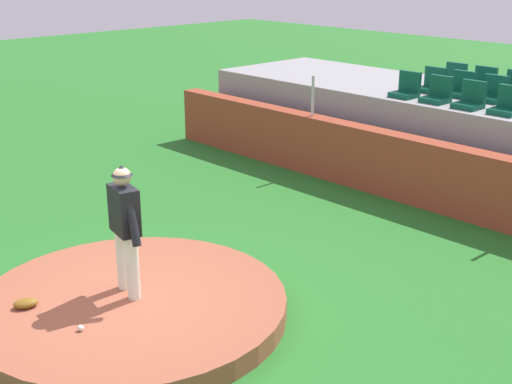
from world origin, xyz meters
TOP-DOWN VIEW (x-y plane):
  - ground_plane at (0.00, 0.00)m, footprint 60.00×60.00m
  - pitchers_mound at (0.00, 0.00)m, footprint 3.97×3.97m
  - pitcher at (-0.12, 0.06)m, footprint 0.77×0.34m
  - baseball at (0.29, -0.89)m, footprint 0.07×0.07m
  - fielding_glove at (-0.68, -1.09)m, footprint 0.29×0.35m
  - brick_barrier at (0.00, 6.26)m, footprint 13.33×0.40m
  - fence_post_left at (-2.60, 6.26)m, footprint 0.06×0.06m
  - bleacher_platform at (0.00, 8.40)m, footprint 12.51×3.14m
  - stadium_chair_0 at (-1.07, 7.34)m, footprint 0.48×0.44m
  - stadium_chair_1 at (-0.36, 7.36)m, footprint 0.48×0.44m
  - stadium_chair_2 at (0.35, 7.33)m, footprint 0.48×0.44m
  - stadium_chair_3 at (1.06, 7.36)m, footprint 0.48×0.44m
  - stadium_chair_4 at (-1.03, 8.19)m, footprint 0.48×0.44m
  - stadium_chair_5 at (-0.36, 8.19)m, footprint 0.48×0.44m
  - stadium_chair_6 at (0.33, 8.19)m, footprint 0.48×0.44m
  - stadium_chair_8 at (-1.05, 9.03)m, footprint 0.48×0.44m
  - stadium_chair_9 at (-0.35, 9.02)m, footprint 0.48×0.44m

SIDE VIEW (x-z plane):
  - ground_plane at x=0.00m, z-range 0.00..0.00m
  - pitchers_mound at x=0.00m, z-range 0.00..0.27m
  - baseball at x=0.29m, z-range 0.27..0.34m
  - fielding_glove at x=-0.68m, z-range 0.27..0.38m
  - brick_barrier at x=0.00m, z-range 0.00..1.22m
  - bleacher_platform at x=0.00m, z-range 0.00..1.69m
  - pitcher at x=-0.12m, z-range 0.41..2.12m
  - fence_post_left at x=-2.60m, z-range 1.22..2.06m
  - stadium_chair_0 at x=-1.07m, z-range 1.60..2.10m
  - stadium_chair_1 at x=-0.36m, z-range 1.60..2.10m
  - stadium_chair_2 at x=0.35m, z-range 1.60..2.10m
  - stadium_chair_3 at x=1.06m, z-range 1.60..2.10m
  - stadium_chair_4 at x=-1.03m, z-range 1.60..2.10m
  - stadium_chair_5 at x=-0.36m, z-range 1.60..2.10m
  - stadium_chair_6 at x=0.33m, z-range 1.60..2.10m
  - stadium_chair_8 at x=-1.05m, z-range 1.60..2.10m
  - stadium_chair_9 at x=-0.35m, z-range 1.60..2.10m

